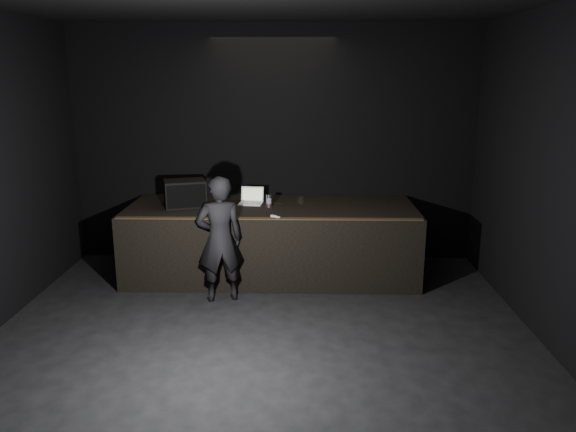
% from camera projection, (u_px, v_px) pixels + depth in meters
% --- Properties ---
extents(ground, '(7.00, 7.00, 0.00)m').
position_uv_depth(ground, '(258.00, 372.00, 5.43)').
color(ground, black).
rests_on(ground, ground).
extents(room_walls, '(6.10, 7.10, 3.52)m').
position_uv_depth(room_walls, '(255.00, 165.00, 4.92)').
color(room_walls, black).
rests_on(room_walls, ground).
extents(stage_riser, '(4.00, 1.50, 1.00)m').
position_uv_depth(stage_riser, '(272.00, 240.00, 7.95)').
color(stage_riser, black).
rests_on(stage_riser, ground).
extents(riser_lip, '(3.92, 0.10, 0.01)m').
position_uv_depth(riser_lip, '(268.00, 218.00, 7.13)').
color(riser_lip, brown).
rests_on(riser_lip, stage_riser).
extents(stage_monitor, '(0.64, 0.55, 0.37)m').
position_uv_depth(stage_monitor, '(185.00, 194.00, 7.75)').
color(stage_monitor, black).
rests_on(stage_monitor, stage_riser).
extents(cable, '(0.80, 0.08, 0.02)m').
position_uv_depth(cable, '(254.00, 203.00, 7.96)').
color(cable, black).
rests_on(cable, stage_riser).
extents(laptop, '(0.35, 0.32, 0.22)m').
position_uv_depth(laptop, '(251.00, 199.00, 7.98)').
color(laptop, white).
rests_on(laptop, stage_riser).
extents(beer_can, '(0.07, 0.07, 0.18)m').
position_uv_depth(beer_can, '(269.00, 201.00, 7.73)').
color(beer_can, silver).
rests_on(beer_can, stage_riser).
extents(plastic_cup, '(0.09, 0.09, 0.11)m').
position_uv_depth(plastic_cup, '(301.00, 201.00, 7.88)').
color(plastic_cup, white).
rests_on(plastic_cup, stage_riser).
extents(wii_remote, '(0.13, 0.13, 0.03)m').
position_uv_depth(wii_remote, '(275.00, 217.00, 7.19)').
color(wii_remote, white).
rests_on(wii_remote, stage_riser).
extents(person, '(0.67, 0.53, 1.60)m').
position_uv_depth(person, '(220.00, 239.00, 6.97)').
color(person, black).
rests_on(person, ground).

